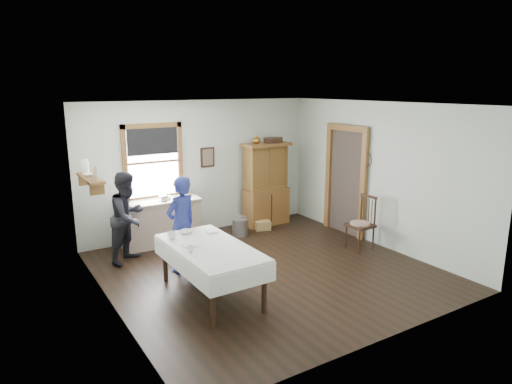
% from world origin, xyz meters
% --- Properties ---
extents(room, '(5.01, 5.01, 2.70)m').
position_xyz_m(room, '(0.00, 0.00, 1.35)').
color(room, black).
rests_on(room, ground).
extents(window, '(1.18, 0.07, 1.48)m').
position_xyz_m(window, '(-1.00, 2.47, 1.63)').
color(window, white).
rests_on(window, room).
extents(doorway, '(0.09, 1.14, 2.22)m').
position_xyz_m(doorway, '(2.46, 0.85, 1.16)').
color(doorway, '#433730').
rests_on(doorway, room).
extents(wall_shelf, '(0.24, 1.00, 0.44)m').
position_xyz_m(wall_shelf, '(-2.37, 1.54, 1.57)').
color(wall_shelf, brown).
rests_on(wall_shelf, room).
extents(framed_picture, '(0.30, 0.04, 0.40)m').
position_xyz_m(framed_picture, '(0.15, 2.46, 1.55)').
color(framed_picture, '#371F13').
rests_on(framed_picture, room).
extents(rug_beater, '(0.01, 0.27, 0.27)m').
position_xyz_m(rug_beater, '(2.45, 0.30, 1.72)').
color(rug_beater, black).
rests_on(rug_beater, room).
extents(work_counter, '(1.53, 0.63, 0.87)m').
position_xyz_m(work_counter, '(-1.03, 2.16, 0.43)').
color(work_counter, tan).
rests_on(work_counter, room).
extents(china_hutch, '(1.07, 0.54, 1.78)m').
position_xyz_m(china_hutch, '(1.40, 2.20, 0.89)').
color(china_hutch, brown).
rests_on(china_hutch, room).
extents(dining_table, '(1.02, 1.90, 0.76)m').
position_xyz_m(dining_table, '(-1.20, -0.35, 0.38)').
color(dining_table, white).
rests_on(dining_table, room).
extents(spindle_chair, '(0.49, 0.49, 1.02)m').
position_xyz_m(spindle_chair, '(2.02, -0.05, 0.51)').
color(spindle_chair, '#371F13').
rests_on(spindle_chair, room).
extents(pail, '(0.41, 0.41, 0.33)m').
position_xyz_m(pail, '(0.52, 1.81, 0.17)').
color(pail, gray).
rests_on(pail, room).
extents(wicker_basket, '(0.37, 0.32, 0.19)m').
position_xyz_m(wicker_basket, '(1.12, 1.88, 0.09)').
color(wicker_basket, tan).
rests_on(wicker_basket, room).
extents(woman_blue, '(0.62, 0.51, 1.47)m').
position_xyz_m(woman_blue, '(-1.18, 0.74, 0.73)').
color(woman_blue, navy).
rests_on(woman_blue, room).
extents(figure_dark, '(0.90, 0.87, 1.46)m').
position_xyz_m(figure_dark, '(-1.78, 1.63, 0.73)').
color(figure_dark, black).
rests_on(figure_dark, room).
extents(table_cup_a, '(0.18, 0.18, 0.11)m').
position_xyz_m(table_cup_a, '(-1.53, 0.25, 0.81)').
color(table_cup_a, white).
rests_on(table_cup_a, dining_table).
extents(table_cup_b, '(0.11, 0.11, 0.09)m').
position_xyz_m(table_cup_b, '(-1.53, -0.42, 0.80)').
color(table_cup_b, white).
rests_on(table_cup_b, dining_table).
extents(table_bowl, '(0.28, 0.28, 0.05)m').
position_xyz_m(table_bowl, '(-1.26, 0.37, 0.78)').
color(table_bowl, white).
rests_on(table_bowl, dining_table).
extents(counter_book, '(0.18, 0.23, 0.02)m').
position_xyz_m(counter_book, '(-1.65, 2.01, 0.88)').
color(counter_book, '#715D4B').
rests_on(counter_book, work_counter).
extents(counter_bowl, '(0.22, 0.22, 0.06)m').
position_xyz_m(counter_bowl, '(-0.87, 2.17, 0.90)').
color(counter_bowl, white).
rests_on(counter_bowl, work_counter).
extents(shelf_bowl, '(0.22, 0.22, 0.05)m').
position_xyz_m(shelf_bowl, '(-2.37, 1.55, 1.60)').
color(shelf_bowl, white).
rests_on(shelf_bowl, wall_shelf).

